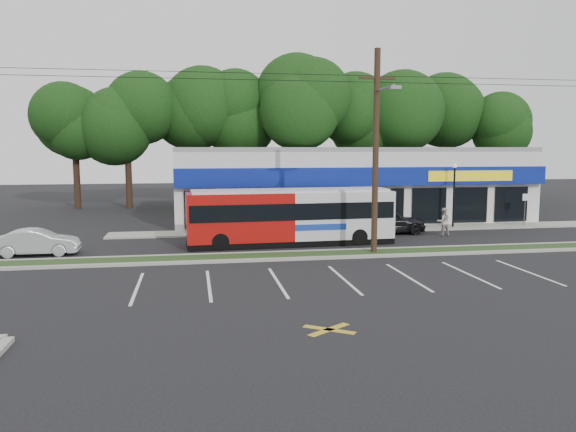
% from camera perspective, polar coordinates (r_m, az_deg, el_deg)
% --- Properties ---
extents(ground, '(120.00, 120.00, 0.00)m').
position_cam_1_polar(ground, '(26.61, 3.22, -4.49)').
color(ground, black).
rests_on(ground, ground).
extents(grass_strip, '(40.00, 1.60, 0.12)m').
position_cam_1_polar(grass_strip, '(27.55, 2.76, -3.96)').
color(grass_strip, '#253415').
rests_on(grass_strip, ground).
extents(curb_south, '(40.00, 0.25, 0.14)m').
position_cam_1_polar(curb_south, '(26.74, 3.15, -4.28)').
color(curb_south, '#9E9E93').
rests_on(curb_south, ground).
extents(curb_north, '(40.00, 0.25, 0.14)m').
position_cam_1_polar(curb_north, '(28.37, 2.39, -3.62)').
color(curb_north, '#9E9E93').
rests_on(curb_north, ground).
extents(sidewalk, '(32.00, 2.20, 0.10)m').
position_cam_1_polar(sidewalk, '(36.46, 7.74, -1.34)').
color(sidewalk, '#9E9E93').
rests_on(sidewalk, ground).
extents(strip_mall, '(25.00, 12.55, 5.30)m').
position_cam_1_polar(strip_mall, '(42.94, 5.68, 3.43)').
color(strip_mall, silver).
rests_on(strip_mall, ground).
extents(utility_pole, '(50.00, 2.77, 10.00)m').
position_cam_1_polar(utility_pole, '(27.73, 8.63, 7.16)').
color(utility_pole, black).
rests_on(utility_pole, ground).
extents(lamp_post, '(0.30, 0.30, 4.25)m').
position_cam_1_polar(lamp_post, '(38.22, 16.52, 2.77)').
color(lamp_post, black).
rests_on(lamp_post, ground).
extents(sign_post, '(0.45, 0.10, 2.23)m').
position_cam_1_polar(sign_post, '(40.57, 22.96, 1.15)').
color(sign_post, '#59595E').
rests_on(sign_post, ground).
extents(tree_line, '(46.76, 6.76, 11.83)m').
position_cam_1_polar(tree_line, '(52.44, 1.18, 10.41)').
color(tree_line, black).
rests_on(tree_line, ground).
extents(metrobus, '(11.37, 2.86, 3.03)m').
position_cam_1_polar(metrobus, '(30.59, 0.27, 0.07)').
color(metrobus, '#A60F0C').
rests_on(metrobus, ground).
extents(car_dark, '(4.93, 2.12, 1.66)m').
position_cam_1_polar(car_dark, '(34.99, 9.87, -0.44)').
color(car_dark, black).
rests_on(car_dark, ground).
extents(car_silver, '(3.99, 1.49, 1.30)m').
position_cam_1_polar(car_silver, '(30.26, -24.15, -2.45)').
color(car_silver, '#B5B9BE').
rests_on(car_silver, ground).
extents(pedestrian_a, '(0.77, 0.61, 1.85)m').
position_cam_1_polar(pedestrian_a, '(35.05, 3.34, -0.17)').
color(pedestrian_a, silver).
rests_on(pedestrian_a, ground).
extents(pedestrian_b, '(0.84, 0.66, 1.68)m').
position_cam_1_polar(pedestrian_b, '(35.03, 15.49, -0.57)').
color(pedestrian_b, '#B6AAA4').
rests_on(pedestrian_b, ground).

